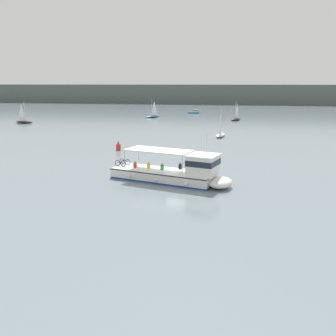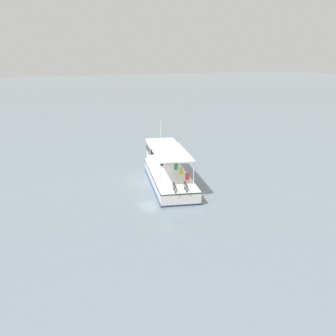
{
  "view_description": "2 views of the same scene",
  "coord_description": "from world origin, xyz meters",
  "px_view_note": "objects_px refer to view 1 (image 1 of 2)",
  "views": [
    {
      "loc": [
        5.3,
        -37.06,
        9.87
      ],
      "look_at": [
        -1.05,
        -1.13,
        1.4
      ],
      "focal_mm": 39.41,
      "sensor_mm": 36.0,
      "label": 1
    },
    {
      "loc": [
        -30.86,
        13.79,
        11.29
      ],
      "look_at": [
        -1.05,
        -1.13,
        1.4
      ],
      "focal_mm": 40.5,
      "sensor_mm": 36.0,
      "label": 2
    }
  ],
  "objects_px": {
    "motorboat_far_right": "(194,112)",
    "sailboat_outer_anchorage": "(153,116)",
    "ferry_main": "(177,173)",
    "channel_buoy": "(118,146)",
    "sailboat_horizon_west": "(236,118)",
    "sailboat_mid_channel": "(24,121)",
    "sailboat_near_starboard": "(220,134)"
  },
  "relations": [
    {
      "from": "ferry_main",
      "to": "motorboat_far_right",
      "type": "relative_size",
      "value": 3.54
    },
    {
      "from": "sailboat_near_starboard",
      "to": "channel_buoy",
      "type": "xyz_separation_m",
      "value": [
        -14.55,
        -16.79,
        0.03
      ]
    },
    {
      "from": "sailboat_mid_channel",
      "to": "sailboat_horizon_west",
      "type": "relative_size",
      "value": 1.0
    },
    {
      "from": "sailboat_horizon_west",
      "to": "ferry_main",
      "type": "bearing_deg",
      "value": -95.33
    },
    {
      "from": "sailboat_outer_anchorage",
      "to": "sailboat_horizon_west",
      "type": "height_order",
      "value": "same"
    },
    {
      "from": "motorboat_far_right",
      "to": "sailboat_horizon_west",
      "type": "relative_size",
      "value": 0.68
    },
    {
      "from": "sailboat_outer_anchorage",
      "to": "sailboat_horizon_west",
      "type": "relative_size",
      "value": 1.0
    },
    {
      "from": "sailboat_horizon_west",
      "to": "sailboat_outer_anchorage",
      "type": "bearing_deg",
      "value": 168.93
    },
    {
      "from": "motorboat_far_right",
      "to": "sailboat_horizon_west",
      "type": "height_order",
      "value": "sailboat_horizon_west"
    },
    {
      "from": "sailboat_mid_channel",
      "to": "sailboat_horizon_west",
      "type": "height_order",
      "value": "same"
    },
    {
      "from": "motorboat_far_right",
      "to": "sailboat_mid_channel",
      "type": "distance_m",
      "value": 53.37
    },
    {
      "from": "motorboat_far_right",
      "to": "sailboat_outer_anchorage",
      "type": "height_order",
      "value": "sailboat_outer_anchorage"
    },
    {
      "from": "channel_buoy",
      "to": "sailboat_mid_channel",
      "type": "bearing_deg",
      "value": 137.18
    },
    {
      "from": "motorboat_far_right",
      "to": "sailboat_horizon_west",
      "type": "xyz_separation_m",
      "value": [
        13.32,
        -20.7,
        -0.0
      ]
    },
    {
      "from": "ferry_main",
      "to": "sailboat_horizon_west",
      "type": "xyz_separation_m",
      "value": [
        6.04,
        64.76,
        -0.47
      ]
    },
    {
      "from": "ferry_main",
      "to": "sailboat_outer_anchorage",
      "type": "xyz_separation_m",
      "value": [
        -17.64,
        69.39,
        -0.47
      ]
    },
    {
      "from": "ferry_main",
      "to": "sailboat_outer_anchorage",
      "type": "relative_size",
      "value": 2.42
    },
    {
      "from": "ferry_main",
      "to": "sailboat_near_starboard",
      "type": "relative_size",
      "value": 2.42
    },
    {
      "from": "motorboat_far_right",
      "to": "channel_buoy",
      "type": "bearing_deg",
      "value": -93.45
    },
    {
      "from": "motorboat_far_right",
      "to": "sailboat_outer_anchorage",
      "type": "xyz_separation_m",
      "value": [
        -10.35,
        -16.07,
        -0.0
      ]
    },
    {
      "from": "channel_buoy",
      "to": "motorboat_far_right",
      "type": "bearing_deg",
      "value": 86.55
    },
    {
      "from": "sailboat_near_starboard",
      "to": "channel_buoy",
      "type": "bearing_deg",
      "value": -130.9
    },
    {
      "from": "sailboat_near_starboard",
      "to": "sailboat_horizon_west",
      "type": "height_order",
      "value": "same"
    },
    {
      "from": "sailboat_horizon_west",
      "to": "channel_buoy",
      "type": "height_order",
      "value": "sailboat_horizon_west"
    },
    {
      "from": "sailboat_outer_anchorage",
      "to": "channel_buoy",
      "type": "relative_size",
      "value": 3.86
    },
    {
      "from": "channel_buoy",
      "to": "ferry_main",
      "type": "bearing_deg",
      "value": -55.59
    },
    {
      "from": "motorboat_far_right",
      "to": "sailboat_near_starboard",
      "type": "relative_size",
      "value": 0.68
    },
    {
      "from": "motorboat_far_right",
      "to": "channel_buoy",
      "type": "height_order",
      "value": "channel_buoy"
    },
    {
      "from": "sailboat_outer_anchorage",
      "to": "sailboat_near_starboard",
      "type": "height_order",
      "value": "same"
    },
    {
      "from": "ferry_main",
      "to": "sailboat_near_starboard",
      "type": "distance_m",
      "value": 33.62
    },
    {
      "from": "motorboat_far_right",
      "to": "sailboat_horizon_west",
      "type": "bearing_deg",
      "value": -57.24
    },
    {
      "from": "motorboat_far_right",
      "to": "sailboat_outer_anchorage",
      "type": "distance_m",
      "value": 19.12
    }
  ]
}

